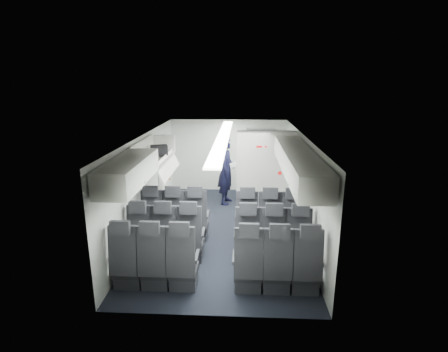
# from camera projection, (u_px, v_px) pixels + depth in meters

# --- Properties ---
(cabin_shell) EXTENTS (3.41, 6.01, 2.16)m
(cabin_shell) POSITION_uv_depth(u_px,v_px,m) (223.00, 182.00, 7.60)
(cabin_shell) COLOR black
(cabin_shell) RESTS_ON ground
(seat_row_front) EXTENTS (3.33, 0.56, 1.24)m
(seat_row_front) POSITION_uv_depth(u_px,v_px,m) (222.00, 222.00, 7.28)
(seat_row_front) COLOR black
(seat_row_front) RESTS_ON cabin_shell
(seat_row_mid) EXTENTS (3.33, 0.56, 1.24)m
(seat_row_mid) POSITION_uv_depth(u_px,v_px,m) (219.00, 242.00, 6.41)
(seat_row_mid) COLOR black
(seat_row_mid) RESTS_ON cabin_shell
(seat_row_rear) EXTENTS (3.33, 0.56, 1.24)m
(seat_row_rear) POSITION_uv_depth(u_px,v_px,m) (215.00, 267.00, 5.54)
(seat_row_rear) COLOR black
(seat_row_rear) RESTS_ON cabin_shell
(overhead_bin_left_rear) EXTENTS (0.53, 1.80, 0.40)m
(overhead_bin_left_rear) POSITION_uv_depth(u_px,v_px,m) (128.00, 172.00, 5.55)
(overhead_bin_left_rear) COLOR white
(overhead_bin_left_rear) RESTS_ON cabin_shell
(overhead_bin_left_front_open) EXTENTS (0.64, 1.70, 0.72)m
(overhead_bin_left_front_open) POSITION_uv_depth(u_px,v_px,m) (153.00, 156.00, 7.27)
(overhead_bin_left_front_open) COLOR #9E9E93
(overhead_bin_left_front_open) RESTS_ON cabin_shell
(overhead_bin_right_rear) EXTENTS (0.53, 1.80, 0.40)m
(overhead_bin_right_rear) POSITION_uv_depth(u_px,v_px,m) (306.00, 174.00, 5.41)
(overhead_bin_right_rear) COLOR white
(overhead_bin_right_rear) RESTS_ON cabin_shell
(overhead_bin_right_front) EXTENTS (0.53, 1.70, 0.40)m
(overhead_bin_right_front) POSITION_uv_depth(u_px,v_px,m) (291.00, 152.00, 7.10)
(overhead_bin_right_front) COLOR white
(overhead_bin_right_front) RESTS_ON cabin_shell
(bulkhead_partition) EXTENTS (1.40, 0.15, 2.13)m
(bulkhead_partition) POSITION_uv_depth(u_px,v_px,m) (266.00, 175.00, 8.33)
(bulkhead_partition) COLOR silver
(bulkhead_partition) RESTS_ON cabin_shell
(galley_unit) EXTENTS (0.85, 0.52, 1.90)m
(galley_unit) POSITION_uv_depth(u_px,v_px,m) (260.00, 162.00, 10.22)
(galley_unit) COLOR #939399
(galley_unit) RESTS_ON cabin_shell
(boarding_door) EXTENTS (0.12, 1.27, 1.86)m
(boarding_door) POSITION_uv_depth(u_px,v_px,m) (164.00, 171.00, 9.22)
(boarding_door) COLOR silver
(boarding_door) RESTS_ON cabin_shell
(flight_attendant) EXTENTS (0.53, 0.72, 1.82)m
(flight_attendant) POSITION_uv_depth(u_px,v_px,m) (226.00, 171.00, 9.40)
(flight_attendant) COLOR black
(flight_attendant) RESTS_ON ground
(carry_on_bag) EXTENTS (0.41, 0.35, 0.21)m
(carry_on_bag) POSITION_uv_depth(u_px,v_px,m) (159.00, 150.00, 7.51)
(carry_on_bag) COLOR black
(carry_on_bag) RESTS_ON overhead_bin_left_front_open
(papers) EXTENTS (0.18, 0.11, 0.13)m
(papers) POSITION_uv_depth(u_px,v_px,m) (233.00, 165.00, 9.29)
(papers) COLOR white
(papers) RESTS_ON flight_attendant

